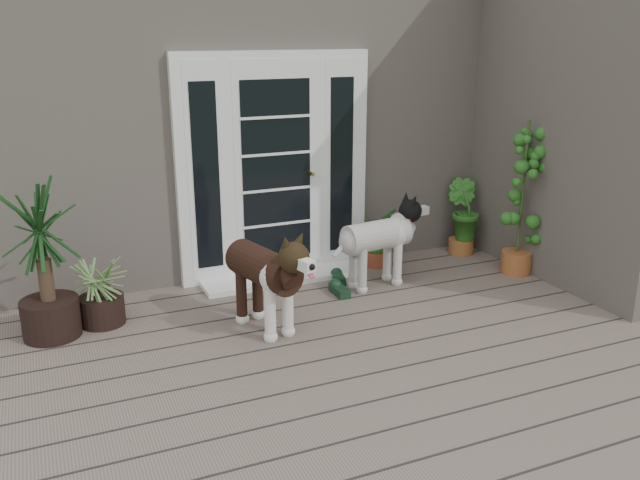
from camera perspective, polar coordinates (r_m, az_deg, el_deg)
name	(u,v)px	position (r m, az deg, el deg)	size (l,w,h in m)	color
deck	(406,373)	(4.97, 7.42, -11.27)	(6.20, 4.60, 0.12)	#6B5B4C
house_main	(233,107)	(8.33, -7.47, 11.24)	(7.40, 4.00, 3.10)	#665E54
house_wing	(614,127)	(7.13, 23.87, 8.88)	(1.60, 2.40, 3.10)	#665E54
door_unit	(275,167)	(6.39, -3.88, 6.24)	(1.90, 0.14, 2.15)	white
door_step	(284,277)	(6.50, -3.09, -3.19)	(1.60, 0.40, 0.05)	white
brindle_dog	(264,284)	(5.32, -4.83, -3.79)	(0.40, 0.94, 0.78)	#341B12
white_dog	(376,249)	(6.24, 4.85, -0.80)	(0.38, 0.88, 0.73)	white
spider_plant	(100,287)	(5.72, -18.34, -3.85)	(0.61, 0.61, 0.65)	#A0B972
yucca	(44,263)	(5.53, -22.59, -1.86)	(0.85, 0.85, 1.22)	black
herb_a	(377,243)	(6.82, 4.91, -0.23)	(0.39, 0.39, 0.50)	#185519
herb_b	(462,227)	(7.34, 12.08, 1.13)	(0.40, 0.40, 0.60)	#164E16
herb_c	(501,224)	(7.65, 15.24, 1.33)	(0.34, 0.34, 0.54)	#1C4E16
sapling	(522,196)	(6.75, 16.95, 3.63)	(0.46, 0.46, 1.58)	#1C5618
clog_left	(338,277)	(6.43, 1.59, -3.21)	(0.14, 0.29, 0.09)	black
clog_right	(339,290)	(6.13, 1.68, -4.27)	(0.15, 0.32, 0.10)	black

